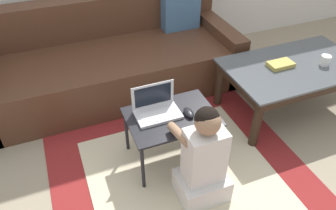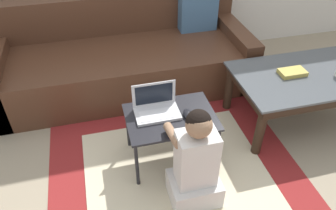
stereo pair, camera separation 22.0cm
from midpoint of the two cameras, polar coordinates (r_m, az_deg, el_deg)
ground_plane at (r=2.49m, az=2.60°, el=-8.86°), size 16.00×16.00×0.00m
area_rug at (r=2.36m, az=4.40°, el=-12.34°), size 1.76×1.61×0.01m
couch at (r=3.12m, az=-5.60°, el=8.19°), size 2.30×0.94×0.77m
coffee_table at (r=2.83m, az=25.11°, el=3.74°), size 1.14×0.68×0.45m
laptop_desk at (r=2.23m, az=3.31°, el=-2.92°), size 0.60×0.43×0.40m
laptop at (r=2.21m, az=0.82°, el=-0.77°), size 0.30×0.19×0.20m
computer_mouse at (r=2.20m, az=6.37°, el=-1.75°), size 0.06×0.11×0.04m
person_seated at (r=2.03m, az=7.96°, el=-10.35°), size 0.32×0.40×0.72m
book_on_table at (r=2.74m, az=23.04°, el=5.17°), size 0.20×0.12×0.03m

